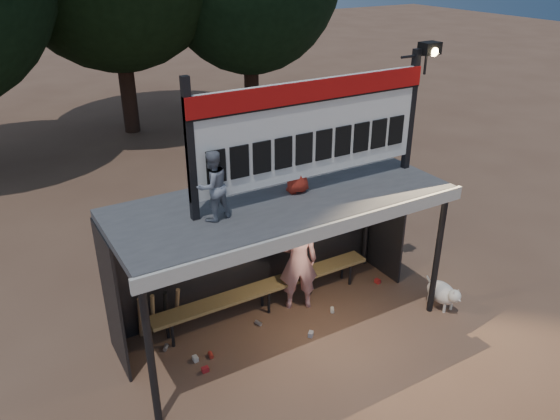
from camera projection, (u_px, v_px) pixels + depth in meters
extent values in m
plane|color=brown|center=(282.00, 326.00, 8.92)|extent=(80.00, 80.00, 0.00)
imported|color=white|center=(298.00, 261.00, 9.04)|extent=(0.77, 0.65, 1.79)
imported|color=gray|center=(213.00, 186.00, 7.07)|extent=(0.53, 0.45, 0.96)
imported|color=#A32619|center=(297.00, 162.00, 7.89)|extent=(0.46, 0.30, 0.93)
cube|color=#3E3E41|center=(282.00, 201.00, 7.93)|extent=(5.00, 2.00, 0.12)
cube|color=silver|center=(322.00, 232.00, 7.16)|extent=(5.10, 0.06, 0.20)
cylinder|color=black|center=(150.00, 356.00, 6.65)|extent=(0.10, 0.10, 2.20)
cylinder|color=black|center=(437.00, 254.00, 8.83)|extent=(0.10, 0.10, 2.20)
cylinder|color=black|center=(111.00, 285.00, 8.04)|extent=(0.10, 0.10, 2.20)
cylinder|color=black|center=(367.00, 212.00, 10.23)|extent=(0.10, 0.10, 2.20)
cube|color=black|center=(252.00, 242.00, 9.21)|extent=(5.00, 0.04, 2.20)
cube|color=black|center=(112.00, 301.00, 7.69)|extent=(0.04, 1.00, 2.20)
cube|color=black|center=(386.00, 219.00, 9.97)|extent=(0.04, 1.00, 2.20)
cylinder|color=black|center=(250.00, 185.00, 8.75)|extent=(5.00, 0.06, 0.06)
cube|color=black|center=(190.00, 152.00, 6.87)|extent=(0.10, 0.10, 1.90)
cube|color=black|center=(411.00, 111.00, 8.56)|extent=(0.10, 0.10, 1.90)
cube|color=white|center=(313.00, 129.00, 7.72)|extent=(3.80, 0.08, 1.40)
cube|color=#AF0D0C|center=(316.00, 90.00, 7.43)|extent=(3.80, 0.04, 0.28)
cube|color=black|center=(316.00, 101.00, 7.50)|extent=(3.80, 0.02, 0.03)
cube|color=black|center=(216.00, 167.00, 7.09)|extent=(0.27, 0.03, 0.45)
cube|color=black|center=(239.00, 162.00, 7.25)|extent=(0.27, 0.03, 0.45)
cube|color=black|center=(262.00, 157.00, 7.40)|extent=(0.27, 0.03, 0.45)
cube|color=black|center=(283.00, 153.00, 7.56)|extent=(0.27, 0.03, 0.45)
cube|color=black|center=(304.00, 149.00, 7.71)|extent=(0.27, 0.03, 0.45)
cube|color=black|center=(324.00, 145.00, 7.87)|extent=(0.27, 0.03, 0.45)
cube|color=black|center=(343.00, 141.00, 8.02)|extent=(0.27, 0.03, 0.45)
cube|color=black|center=(361.00, 137.00, 8.18)|extent=(0.27, 0.03, 0.45)
cube|color=black|center=(379.00, 134.00, 8.33)|extent=(0.27, 0.03, 0.45)
cube|color=black|center=(396.00, 130.00, 8.49)|extent=(0.27, 0.03, 0.45)
cylinder|color=black|center=(414.00, 56.00, 8.17)|extent=(0.50, 0.04, 0.04)
cylinder|color=black|center=(425.00, 64.00, 8.35)|extent=(0.04, 0.04, 0.30)
cube|color=black|center=(430.00, 48.00, 8.20)|extent=(0.30, 0.22, 0.18)
sphere|color=#FFD88C|center=(434.00, 52.00, 8.15)|extent=(0.14, 0.14, 0.14)
cube|color=olive|center=(265.00, 287.00, 9.15)|extent=(4.00, 0.35, 0.06)
cylinder|color=black|center=(173.00, 335.00, 8.38)|extent=(0.05, 0.05, 0.45)
cylinder|color=black|center=(167.00, 326.00, 8.57)|extent=(0.05, 0.05, 0.45)
cylinder|color=black|center=(269.00, 302.00, 9.15)|extent=(0.05, 0.05, 0.45)
cylinder|color=black|center=(262.00, 294.00, 9.34)|extent=(0.05, 0.05, 0.45)
cylinder|color=black|center=(350.00, 274.00, 9.93)|extent=(0.05, 0.05, 0.45)
cylinder|color=black|center=(342.00, 268.00, 10.12)|extent=(0.05, 0.05, 0.45)
cylinder|color=#311E15|center=(125.00, 68.00, 17.38)|extent=(0.50, 0.50, 4.18)
cylinder|color=black|center=(251.00, 71.00, 18.57)|extent=(0.50, 0.50, 3.52)
ellipsoid|color=white|center=(441.00, 292.00, 9.32)|extent=(0.36, 0.58, 0.36)
sphere|color=white|center=(454.00, 296.00, 9.06)|extent=(0.22, 0.22, 0.22)
cone|color=beige|center=(459.00, 300.00, 8.99)|extent=(0.10, 0.10, 0.10)
cone|color=beige|center=(454.00, 293.00, 8.98)|extent=(0.06, 0.06, 0.07)
cone|color=beige|center=(458.00, 291.00, 9.03)|extent=(0.06, 0.06, 0.07)
cylinder|color=beige|center=(444.00, 308.00, 9.22)|extent=(0.05, 0.05, 0.18)
cylinder|color=silver|center=(451.00, 305.00, 9.29)|extent=(0.05, 0.05, 0.18)
cylinder|color=#F1E5D0|center=(429.00, 297.00, 9.50)|extent=(0.05, 0.05, 0.18)
cylinder|color=beige|center=(436.00, 294.00, 9.57)|extent=(0.05, 0.05, 0.18)
cylinder|color=#EDE4CD|center=(429.00, 281.00, 9.52)|extent=(0.04, 0.16, 0.14)
cylinder|color=#9C7148|center=(140.00, 318.00, 8.43)|extent=(0.07, 0.27, 0.84)
cylinder|color=#9B7648|center=(153.00, 314.00, 8.52)|extent=(0.08, 0.30, 0.83)
cylinder|color=black|center=(165.00, 310.00, 8.61)|extent=(0.08, 0.33, 0.83)
cylinder|color=olive|center=(177.00, 306.00, 8.70)|extent=(0.08, 0.35, 0.82)
cube|color=#B4201E|center=(378.00, 281.00, 10.05)|extent=(0.08, 0.11, 0.08)
cylinder|color=#A7A7AC|center=(166.00, 347.00, 8.40)|extent=(0.12, 0.14, 0.07)
cube|color=beige|center=(195.00, 359.00, 8.16)|extent=(0.07, 0.10, 0.08)
cylinder|color=#B62B1F|center=(211.00, 355.00, 8.24)|extent=(0.08, 0.13, 0.07)
cube|color=#B1B1B6|center=(311.00, 334.00, 8.68)|extent=(0.12, 0.12, 0.08)
cylinder|color=silver|center=(332.00, 310.00, 9.26)|extent=(0.12, 0.14, 0.07)
cube|color=#B11E22|center=(205.00, 370.00, 7.95)|extent=(0.10, 0.07, 0.08)
cylinder|color=silver|center=(258.00, 323.00, 8.94)|extent=(0.10, 0.13, 0.07)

